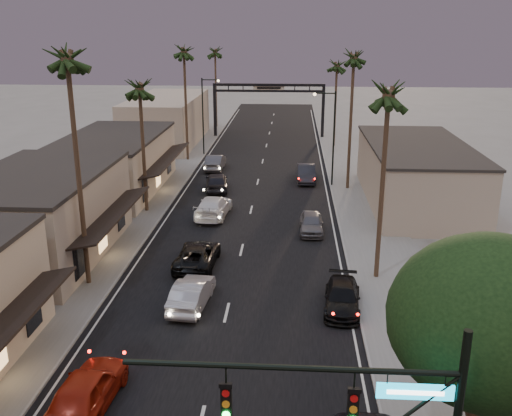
# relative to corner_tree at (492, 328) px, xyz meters

# --- Properties ---
(ground) EXTENTS (200.00, 200.00, 0.00)m
(ground) POSITION_rel_corner_tree_xyz_m (-9.48, 32.55, -5.98)
(ground) COLOR slate
(ground) RESTS_ON ground
(road) EXTENTS (14.00, 120.00, 0.02)m
(road) POSITION_rel_corner_tree_xyz_m (-9.48, 37.55, -5.97)
(road) COLOR black
(road) RESTS_ON ground
(sidewalk_left) EXTENTS (5.00, 92.00, 0.12)m
(sidewalk_left) POSITION_rel_corner_tree_xyz_m (-18.98, 44.55, -5.92)
(sidewalk_left) COLOR slate
(sidewalk_left) RESTS_ON ground
(sidewalk_right) EXTENTS (5.00, 92.00, 0.12)m
(sidewalk_right) POSITION_rel_corner_tree_xyz_m (0.02, 44.55, -5.92)
(sidewalk_right) COLOR slate
(sidewalk_right) RESTS_ON ground
(storefront_mid) EXTENTS (8.00, 14.00, 5.50)m
(storefront_mid) POSITION_rel_corner_tree_xyz_m (-22.48, 18.55, -3.23)
(storefront_mid) COLOR #9E917E
(storefront_mid) RESTS_ON ground
(storefront_far) EXTENTS (8.00, 16.00, 5.00)m
(storefront_far) POSITION_rel_corner_tree_xyz_m (-22.48, 34.55, -3.48)
(storefront_far) COLOR #BEAB91
(storefront_far) RESTS_ON ground
(storefront_dist) EXTENTS (8.00, 20.00, 6.00)m
(storefront_dist) POSITION_rel_corner_tree_xyz_m (-22.48, 57.55, -2.98)
(storefront_dist) COLOR #9E917E
(storefront_dist) RESTS_ON ground
(building_right) EXTENTS (8.00, 18.00, 5.00)m
(building_right) POSITION_rel_corner_tree_xyz_m (4.52, 32.55, -3.48)
(building_right) COLOR #9E917E
(building_right) RESTS_ON ground
(corner_tree) EXTENTS (6.20, 6.20, 8.80)m
(corner_tree) POSITION_rel_corner_tree_xyz_m (0.00, 0.00, 0.00)
(corner_tree) COLOR #38281C
(corner_tree) RESTS_ON ground
(arch) EXTENTS (15.20, 0.40, 7.27)m
(arch) POSITION_rel_corner_tree_xyz_m (-9.48, 62.55, -0.45)
(arch) COLOR black
(arch) RESTS_ON ground
(streetlight_right) EXTENTS (2.13, 0.30, 9.00)m
(streetlight_right) POSITION_rel_corner_tree_xyz_m (-2.56, 37.55, -0.65)
(streetlight_right) COLOR black
(streetlight_right) RESTS_ON ground
(streetlight_left) EXTENTS (2.13, 0.30, 9.00)m
(streetlight_left) POSITION_rel_corner_tree_xyz_m (-16.40, 50.55, -0.65)
(streetlight_left) COLOR black
(streetlight_left) RESTS_ON ground
(palm_lb) EXTENTS (3.20, 3.20, 15.20)m
(palm_lb) POSITION_rel_corner_tree_xyz_m (-18.08, 14.55, 7.41)
(palm_lb) COLOR #38281C
(palm_lb) RESTS_ON ground
(palm_lc) EXTENTS (3.20, 3.20, 12.20)m
(palm_lc) POSITION_rel_corner_tree_xyz_m (-18.08, 28.55, 4.49)
(palm_lc) COLOR #38281C
(palm_lc) RESTS_ON ground
(palm_ld) EXTENTS (3.20, 3.20, 14.20)m
(palm_ld) POSITION_rel_corner_tree_xyz_m (-18.08, 47.55, 6.44)
(palm_ld) COLOR #38281C
(palm_ld) RESTS_ON ground
(palm_ra) EXTENTS (3.20, 3.20, 13.20)m
(palm_ra) POSITION_rel_corner_tree_xyz_m (-0.88, 16.55, 5.46)
(palm_ra) COLOR #38281C
(palm_ra) RESTS_ON ground
(palm_rb) EXTENTS (3.20, 3.20, 14.20)m
(palm_rb) POSITION_rel_corner_tree_xyz_m (-0.88, 36.55, 6.44)
(palm_rb) COLOR #38281C
(palm_rb) RESTS_ON ground
(palm_rc) EXTENTS (3.20, 3.20, 12.20)m
(palm_rc) POSITION_rel_corner_tree_xyz_m (-0.88, 56.55, 4.49)
(palm_rc) COLOR #38281C
(palm_rc) RESTS_ON ground
(palm_far) EXTENTS (3.20, 3.20, 13.20)m
(palm_far) POSITION_rel_corner_tree_xyz_m (-17.78, 70.55, 5.46)
(palm_far) COLOR #38281C
(palm_far) RESTS_ON ground
(oncoming_red) EXTENTS (2.35, 5.15, 1.71)m
(oncoming_red) POSITION_rel_corner_tree_xyz_m (-14.12, 3.23, -5.12)
(oncoming_red) COLOR maroon
(oncoming_red) RESTS_ON ground
(oncoming_pickup) EXTENTS (2.59, 5.33, 1.46)m
(oncoming_pickup) POSITION_rel_corner_tree_xyz_m (-12.05, 17.69, -5.25)
(oncoming_pickup) COLOR black
(oncoming_pickup) RESTS_ON ground
(oncoming_silver) EXTENTS (2.06, 4.83, 1.55)m
(oncoming_silver) POSITION_rel_corner_tree_xyz_m (-11.46, 12.19, -5.20)
(oncoming_silver) COLOR gray
(oncoming_silver) RESTS_ON ground
(oncoming_white) EXTENTS (2.76, 5.86, 1.65)m
(oncoming_white) POSITION_rel_corner_tree_xyz_m (-12.39, 27.67, -5.15)
(oncoming_white) COLOR silver
(oncoming_white) RESTS_ON ground
(oncoming_dgrey) EXTENTS (2.58, 5.17, 1.69)m
(oncoming_dgrey) POSITION_rel_corner_tree_xyz_m (-13.12, 35.26, -5.13)
(oncoming_dgrey) COLOR black
(oncoming_dgrey) RESTS_ON ground
(oncoming_grey_far) EXTENTS (1.72, 4.92, 1.62)m
(oncoming_grey_far) POSITION_rel_corner_tree_xyz_m (-14.34, 43.32, -5.17)
(oncoming_grey_far) COLOR #46464B
(oncoming_grey_far) RESTS_ON ground
(curbside_black) EXTENTS (2.29, 4.81, 1.35)m
(curbside_black) POSITION_rel_corner_tree_xyz_m (-3.28, 12.40, -5.30)
(curbside_black) COLOR black
(curbside_black) RESTS_ON ground
(curbside_grey) EXTENTS (1.75, 4.27, 1.45)m
(curbside_grey) POSITION_rel_corner_tree_xyz_m (-4.62, 24.44, -5.25)
(curbside_grey) COLOR #57575C
(curbside_grey) RESTS_ON ground
(curbside_far) EXTENTS (1.81, 5.00, 1.64)m
(curbside_far) POSITION_rel_corner_tree_xyz_m (-4.72, 39.04, -5.16)
(curbside_far) COLOR black
(curbside_far) RESTS_ON ground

